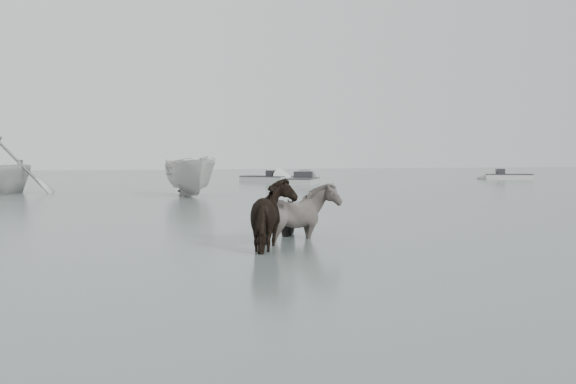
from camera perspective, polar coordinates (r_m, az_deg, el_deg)
name	(u,v)px	position (r m, az deg, el deg)	size (l,w,h in m)	color
ground	(329,240)	(15.00, 3.25, -3.80)	(140.00, 140.00, 0.00)	#4A5853
pony_pinto	(297,202)	(14.88, 0.70, -0.80)	(0.85, 1.87, 1.58)	black
pony_dark	(278,208)	(13.59, -0.81, -1.23)	(1.53, 1.31, 1.55)	black
pony_black	(288,210)	(16.07, 0.04, -1.39)	(0.88, 0.99, 1.09)	black
rowboat_trail	(3,164)	(35.11, -21.62, 2.10)	(4.44, 5.14, 2.71)	#AEB1AE
boat_small	(190,175)	(31.00, -7.74, 1.37)	(1.77, 4.71, 1.82)	#B5B5B0
skiff_port	(302,178)	(42.44, 1.09, 1.11)	(5.10, 1.60, 0.75)	#9C9E9C
skiff_mid	(267,176)	(46.59, -1.69, 1.28)	(4.52, 1.60, 0.75)	#AEB1AE
skiff_star	(508,174)	(53.54, 16.99, 1.37)	(4.47, 1.60, 0.75)	#AFB0AB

